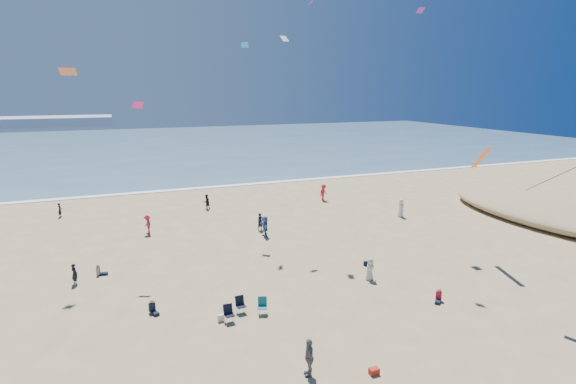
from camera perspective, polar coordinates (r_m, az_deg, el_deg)
name	(u,v)px	position (r m, az deg, el deg)	size (l,w,h in m)	color
ocean	(140,146)	(109.07, -18.26, 5.53)	(220.00, 100.00, 0.06)	#476B84
surf_line	(168,191)	(59.85, -15.04, 0.17)	(220.00, 1.20, 0.08)	white
standing_flyers	(294,264)	(31.63, 0.75, -9.08)	(33.03, 42.36, 1.94)	black
seated_group	(299,346)	(23.38, 1.41, -18.92)	(20.54, 27.09, 0.84)	white
chair_cluster	(244,309)	(26.66, -5.55, -14.51)	(2.71, 1.46, 1.00)	black
white_tote	(221,318)	(26.49, -8.54, -15.53)	(0.35, 0.20, 0.40)	silver
black_backpack	(226,308)	(27.58, -7.89, -14.33)	(0.30, 0.22, 0.38)	black
cooler	(374,371)	(22.47, 10.87, -21.45)	(0.45, 0.30, 0.30)	#A92818
navy_bag	(366,263)	(34.15, 9.83, -8.92)	(0.28, 0.18, 0.34)	black
kites_aloft	(397,68)	(29.55, 13.71, 15.03)	(43.95, 39.44, 28.55)	#F5A420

